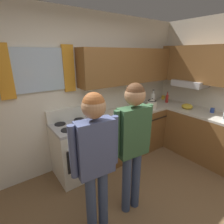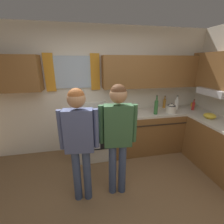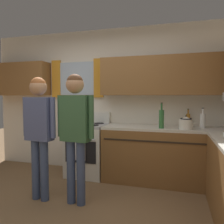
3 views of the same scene
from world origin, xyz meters
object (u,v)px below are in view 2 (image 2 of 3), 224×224
Objects in this scene: bottle_milk_white at (177,104)px; adult_left at (79,135)px; stove_oven at (93,135)px; mixing_bowl at (210,116)px; stovetop_kettle at (171,108)px; adult_in_plaid at (118,130)px; bottle_oil_amber at (164,103)px; bottle_sauce_red at (193,106)px; mug_mustard_yellow at (193,105)px; bottle_wine_green at (156,107)px.

bottle_milk_white is 2.41m from adult_left.
stove_oven is 2.30m from mixing_bowl.
stovetop_kettle is 0.16× the size of adult_in_plaid.
adult_in_plaid is (-1.41, -1.27, 0.04)m from bottle_oil_amber.
stovetop_kettle is (-0.59, -0.09, 0.00)m from bottle_sauce_red.
adult_in_plaid is (0.52, 0.02, 0.02)m from adult_left.
bottle_sauce_red reaches higher than mug_mustard_yellow.
bottle_oil_amber is 0.36m from stovetop_kettle.
stove_oven is 0.67× the size of adult_left.
stovetop_kettle is at bearing -97.14° from bottle_oil_amber.
stove_oven is at bearing 104.31° from adult_in_plaid.
bottle_wine_green is at bearing -7.35° from stove_oven.
bottle_oil_amber reaches higher than mug_mustard_yellow.
adult_left is 0.52m from adult_in_plaid.
stove_oven reaches higher than mug_mustard_yellow.
stovetop_kettle is (0.36, 0.02, -0.06)m from bottle_wine_green.
adult_left is at bearing -157.65° from bottle_sauce_red.
mixing_bowl is at bearing 11.45° from adult_left.
adult_left is at bearing -146.13° from bottle_oil_amber.
stove_oven is 4.02× the size of stovetop_kettle.
mixing_bowl is at bearing -95.54° from bottle_sauce_red.
bottle_oil_amber is at bearing 42.08° from adult_in_plaid.
bottle_wine_green is 0.24× the size of adult_in_plaid.
bottle_wine_green reaches higher than stovetop_kettle.
adult_left reaches higher than stove_oven.
bottle_sauce_red is 0.60m from stovetop_kettle.
bottle_milk_white is 0.71m from mixing_bowl.
adult_in_plaid reaches higher than bottle_milk_white.
stove_oven is 4.48× the size of bottle_sauce_red.
mug_mustard_yellow is at bearing 25.29° from adult_left.
bottle_wine_green is 0.64m from bottle_milk_white.
stovetop_kettle is 1.28× the size of mixing_bowl.
mug_mustard_yellow is at bearing -3.23° from bottle_oil_amber.
bottle_sauce_red is at bearing 84.46° from mixing_bowl.
stove_oven is 5.14× the size of mixing_bowl.
mixing_bowl is (0.90, -0.42, -0.10)m from bottle_wine_green.
bottle_milk_white reaches higher than bottle_sauce_red.
mug_mustard_yellow is at bearing 4.09° from stove_oven.
bottle_sauce_red is 0.86× the size of bottle_oil_amber.
adult_in_plaid is (-1.95, -1.00, 0.06)m from bottle_sauce_red.
adult_in_plaid is at bearing -137.92° from bottle_oil_amber.
bottle_oil_amber is 2.38× the size of mug_mustard_yellow.
bottle_milk_white is 0.32m from stovetop_kettle.
bottle_oil_amber reaches higher than mixing_bowl.
stovetop_kettle is at bearing -157.36° from mug_mustard_yellow.
bottle_sauce_red is 0.15× the size of adult_left.
bottle_milk_white is 1.96m from adult_in_plaid.
stove_oven is 1.96m from bottle_milk_white.
adult_in_plaid reaches higher than stovetop_kettle.
bottle_sauce_red is at bearing -26.87° from bottle_oil_amber.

